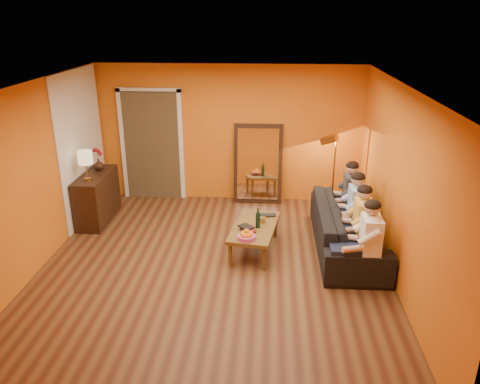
# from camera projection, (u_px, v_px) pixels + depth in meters

# --- Properties ---
(room_shell) EXTENTS (5.00, 5.50, 2.60)m
(room_shell) POSITION_uv_depth(u_px,v_px,m) (215.00, 175.00, 6.65)
(room_shell) COLOR brown
(room_shell) RESTS_ON ground
(white_accent) EXTENTS (0.02, 1.90, 2.58)m
(white_accent) POSITION_uv_depth(u_px,v_px,m) (82.00, 146.00, 8.09)
(white_accent) COLOR white
(white_accent) RESTS_ON wall_left
(doorway_recess) EXTENTS (1.06, 0.30, 2.10)m
(doorway_recess) POSITION_uv_depth(u_px,v_px,m) (154.00, 144.00, 9.12)
(doorway_recess) COLOR #3F2D19
(doorway_recess) RESTS_ON floor
(door_jamb_left) EXTENTS (0.08, 0.06, 2.20)m
(door_jamb_left) POSITION_uv_depth(u_px,v_px,m) (123.00, 145.00, 9.05)
(door_jamb_left) COLOR white
(door_jamb_left) RESTS_ON wall_back
(door_jamb_right) EXTENTS (0.08, 0.06, 2.20)m
(door_jamb_right) POSITION_uv_depth(u_px,v_px,m) (181.00, 146.00, 8.98)
(door_jamb_right) COLOR white
(door_jamb_right) RESTS_ON wall_back
(door_header) EXTENTS (1.22, 0.06, 0.08)m
(door_header) POSITION_uv_depth(u_px,v_px,m) (148.00, 90.00, 8.63)
(door_header) COLOR white
(door_header) RESTS_ON wall_back
(mirror_frame) EXTENTS (0.92, 0.27, 1.51)m
(mirror_frame) POSITION_uv_depth(u_px,v_px,m) (258.00, 164.00, 8.92)
(mirror_frame) COLOR #311C10
(mirror_frame) RESTS_ON floor
(mirror_glass) EXTENTS (0.78, 0.21, 1.35)m
(mirror_glass) POSITION_uv_depth(u_px,v_px,m) (258.00, 164.00, 8.88)
(mirror_glass) COLOR white
(mirror_glass) RESTS_ON mirror_frame
(sideboard) EXTENTS (0.44, 1.18, 0.85)m
(sideboard) POSITION_uv_depth(u_px,v_px,m) (97.00, 197.00, 8.21)
(sideboard) COLOR #311C10
(sideboard) RESTS_ON floor
(table_lamp) EXTENTS (0.24, 0.24, 0.51)m
(table_lamp) POSITION_uv_depth(u_px,v_px,m) (86.00, 166.00, 7.68)
(table_lamp) COLOR beige
(table_lamp) RESTS_ON sideboard
(sofa) EXTENTS (2.41, 0.94, 0.70)m
(sofa) POSITION_uv_depth(u_px,v_px,m) (347.00, 228.00, 7.23)
(sofa) COLOR black
(sofa) RESTS_ON floor
(coffee_table) EXTENTS (0.80, 1.30, 0.42)m
(coffee_table) POSITION_uv_depth(u_px,v_px,m) (254.00, 238.00, 7.21)
(coffee_table) COLOR brown
(coffee_table) RESTS_ON floor
(floor_lamp) EXTENTS (0.37, 0.34, 1.44)m
(floor_lamp) POSITION_uv_depth(u_px,v_px,m) (334.00, 175.00, 8.42)
(floor_lamp) COLOR #B38734
(floor_lamp) RESTS_ON floor
(dog) EXTENTS (0.54, 0.66, 0.67)m
(dog) POSITION_uv_depth(u_px,v_px,m) (347.00, 236.00, 7.00)
(dog) COLOR #AE884E
(dog) RESTS_ON floor
(person_far_left) EXTENTS (0.70, 0.44, 1.22)m
(person_far_left) POSITION_uv_depth(u_px,v_px,m) (370.00, 243.00, 6.20)
(person_far_left) COLOR white
(person_far_left) RESTS_ON sofa
(person_mid_left) EXTENTS (0.70, 0.44, 1.22)m
(person_mid_left) POSITION_uv_depth(u_px,v_px,m) (363.00, 225.00, 6.71)
(person_mid_left) COLOR gold
(person_mid_left) RESTS_ON sofa
(person_mid_right) EXTENTS (0.70, 0.44, 1.22)m
(person_mid_right) POSITION_uv_depth(u_px,v_px,m) (356.00, 210.00, 7.22)
(person_mid_right) COLOR #97B7EA
(person_mid_right) RESTS_ON sofa
(person_far_right) EXTENTS (0.70, 0.44, 1.22)m
(person_far_right) POSITION_uv_depth(u_px,v_px,m) (351.00, 197.00, 7.73)
(person_far_right) COLOR #2E2E32
(person_far_right) RESTS_ON sofa
(fruit_bowl) EXTENTS (0.26, 0.26, 0.16)m
(fruit_bowl) POSITION_uv_depth(u_px,v_px,m) (246.00, 234.00, 6.69)
(fruit_bowl) COLOR #C94799
(fruit_bowl) RESTS_ON coffee_table
(wine_bottle) EXTENTS (0.07, 0.07, 0.31)m
(wine_bottle) POSITION_uv_depth(u_px,v_px,m) (258.00, 218.00, 7.02)
(wine_bottle) COLOR black
(wine_bottle) RESTS_ON coffee_table
(tumbler) EXTENTS (0.10, 0.10, 0.09)m
(tumbler) POSITION_uv_depth(u_px,v_px,m) (263.00, 220.00, 7.22)
(tumbler) COLOR #B27F3F
(tumbler) RESTS_ON coffee_table
(laptop) EXTENTS (0.30, 0.20, 0.02)m
(laptop) POSITION_uv_depth(u_px,v_px,m) (267.00, 216.00, 7.44)
(laptop) COLOR black
(laptop) RESTS_ON coffee_table
(book_lower) EXTENTS (0.26, 0.30, 0.02)m
(book_lower) POSITION_uv_depth(u_px,v_px,m) (242.00, 231.00, 6.95)
(book_lower) COLOR #311C10
(book_lower) RESTS_ON coffee_table
(book_mid) EXTENTS (0.18, 0.24, 0.02)m
(book_mid) POSITION_uv_depth(u_px,v_px,m) (243.00, 229.00, 6.95)
(book_mid) COLOR #A1121A
(book_mid) RESTS_ON book_lower
(book_upper) EXTENTS (0.27, 0.28, 0.02)m
(book_upper) POSITION_uv_depth(u_px,v_px,m) (242.00, 228.00, 6.93)
(book_upper) COLOR black
(book_upper) RESTS_ON book_mid
(vase) EXTENTS (0.19, 0.19, 0.20)m
(vase) POSITION_uv_depth(u_px,v_px,m) (99.00, 165.00, 8.25)
(vase) COLOR #311C10
(vase) RESTS_ON sideboard
(flowers) EXTENTS (0.17, 0.17, 0.42)m
(flowers) POSITION_uv_depth(u_px,v_px,m) (97.00, 152.00, 8.17)
(flowers) COLOR #A1121A
(flowers) RESTS_ON vase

